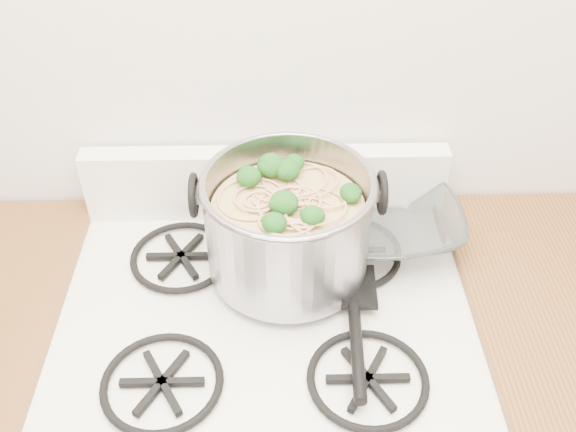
# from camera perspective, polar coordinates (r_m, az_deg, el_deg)

# --- Properties ---
(stock_pot) EXTENTS (0.35, 0.32, 0.21)m
(stock_pot) POSITION_cam_1_polar(r_m,az_deg,el_deg) (1.19, -0.00, -0.93)
(stock_pot) COLOR gray
(stock_pot) RESTS_ON gas_range
(spatula) EXTENTS (0.30, 0.32, 0.02)m
(spatula) POSITION_cam_1_polar(r_m,az_deg,el_deg) (1.21, 5.72, -6.03)
(spatula) COLOR black
(spatula) RESTS_ON gas_range
(glass_bowl) EXTENTS (0.13, 0.13, 0.03)m
(glass_bowl) POSITION_cam_1_polar(r_m,az_deg,el_deg) (1.32, 8.69, -1.09)
(glass_bowl) COLOR white
(glass_bowl) RESTS_ON gas_range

